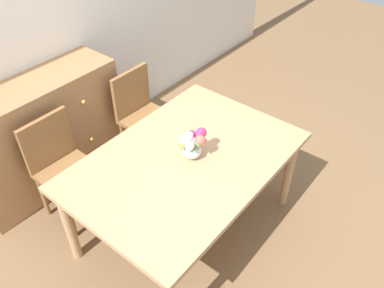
# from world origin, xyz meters

# --- Properties ---
(ground_plane) EXTENTS (12.00, 12.00, 0.00)m
(ground_plane) POSITION_xyz_m (0.00, 0.00, 0.00)
(ground_plane) COLOR brown
(back_wall) EXTENTS (7.00, 0.10, 2.80)m
(back_wall) POSITION_xyz_m (0.00, 1.60, 1.40)
(back_wall) COLOR silver
(back_wall) RESTS_ON ground_plane
(dining_table) EXTENTS (1.63, 1.12, 0.76)m
(dining_table) POSITION_xyz_m (0.00, 0.00, 0.68)
(dining_table) COLOR tan
(dining_table) RESTS_ON ground_plane
(chair_left) EXTENTS (0.42, 0.42, 0.90)m
(chair_left) POSITION_xyz_m (-0.45, 0.90, 0.52)
(chair_left) COLOR olive
(chair_left) RESTS_ON ground_plane
(chair_right) EXTENTS (0.42, 0.42, 0.90)m
(chair_right) POSITION_xyz_m (0.45, 0.90, 0.52)
(chair_right) COLOR olive
(chair_right) RESTS_ON ground_plane
(dresser) EXTENTS (1.40, 0.47, 1.00)m
(dresser) POSITION_xyz_m (-0.31, 1.33, 0.50)
(dresser) COLOR #9E7047
(dresser) RESTS_ON ground_plane
(flower_vase) EXTENTS (0.23, 0.17, 0.23)m
(flower_vase) POSITION_xyz_m (0.03, -0.03, 0.89)
(flower_vase) COLOR silver
(flower_vase) RESTS_ON dining_table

